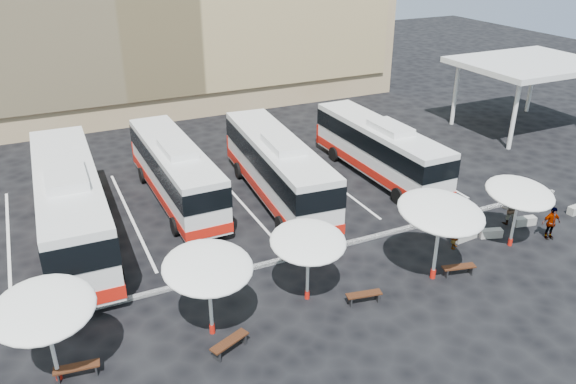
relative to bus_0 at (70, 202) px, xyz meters
name	(u,v)px	position (x,y,z in m)	size (l,w,h in m)	color
ground	(296,264)	(8.90, -6.46, -2.17)	(120.00, 120.00, 0.00)	black
service_canopy	(530,65)	(32.90, 3.54, 2.70)	(10.00, 8.00, 5.20)	white
curb_divider	(291,257)	(8.90, -5.96, -2.09)	(34.00, 0.25, 0.15)	black
bay_lines	(236,196)	(8.90, 1.54, -2.16)	(24.15, 12.00, 0.01)	white
bus_0	(70,202)	(0.00, 0.00, 0.00)	(3.38, 13.43, 4.24)	white
bus_1	(175,170)	(5.74, 2.45, -0.30)	(2.83, 11.57, 3.66)	white
bus_2	(277,166)	(11.01, 0.28, -0.19)	(3.54, 12.36, 3.87)	white
bus_3	(379,148)	(17.97, 0.55, -0.30)	(2.79, 11.51, 3.64)	white
sunshade_0	(43,309)	(-1.68, -9.51, 0.80)	(3.61, 3.65, 3.49)	white
sunshade_1	(208,268)	(3.87, -9.43, 0.79)	(3.74, 3.78, 3.49)	white
sunshade_2	(308,242)	(8.16, -9.03, 0.58)	(3.58, 3.61, 3.23)	white
sunshade_3	(441,212)	(13.89, -10.05, 1.12)	(4.45, 4.48, 3.87)	white
sunshade_4	(520,193)	(19.10, -9.40, 0.66)	(3.23, 3.27, 3.33)	white
wood_bench_0	(77,369)	(-1.07, -9.68, -1.81)	(1.57, 0.61, 0.47)	black
wood_bench_1	(230,343)	(4.13, -10.70, -1.79)	(1.63, 1.01, 0.49)	black
wood_bench_2	(364,296)	(10.14, -10.29, -1.81)	(1.54, 0.67, 0.46)	black
wood_bench_3	(459,268)	(15.06, -10.35, -1.81)	(1.56, 0.75, 0.46)	black
conc_bench_0	(465,235)	(17.50, -8.00, -1.92)	(1.32, 0.44, 0.50)	gray
conc_bench_1	(491,233)	(18.82, -8.38, -1.95)	(1.14, 0.38, 0.43)	gray
conc_bench_2	(525,221)	(21.33, -8.17, -1.95)	(1.17, 0.39, 0.44)	gray
passenger_0	(456,232)	(16.50, -8.41, -1.30)	(0.63, 0.42, 1.74)	black
passenger_1	(510,209)	(20.67, -7.70, -1.30)	(0.84, 0.66, 1.74)	black
passenger_2	(551,223)	(21.35, -9.70, -1.31)	(1.00, 0.42, 1.71)	black
passenger_3	(532,194)	(23.25, -6.71, -1.38)	(1.01, 0.58, 1.56)	black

